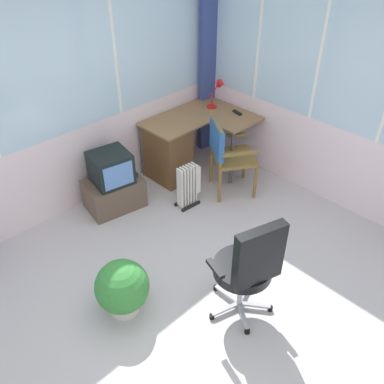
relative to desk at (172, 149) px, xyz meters
name	(u,v)px	position (x,y,z in m)	size (l,w,h in m)	color
ground	(199,300)	(-1.20, -1.68, -0.44)	(5.38, 5.03, 0.06)	#BCB5B8
north_window_panel	(57,93)	(-1.20, 0.37, 0.99)	(4.38, 0.07, 2.80)	silver
east_window_panel	(352,88)	(1.02, -1.68, 0.99)	(0.07, 4.03, 2.80)	silver
curtain_corner	(208,54)	(0.89, 0.24, 0.94)	(0.25, 0.07, 2.70)	#354483
desk	(172,149)	(0.00, 0.00, 0.00)	(1.27, 1.00, 0.75)	olive
desk_lamp	(219,89)	(0.79, -0.06, 0.58)	(0.23, 0.19, 0.37)	red
tv_remote	(237,113)	(0.81, -0.36, 0.35)	(0.04, 0.15, 0.02)	black
wooden_armchair	(224,149)	(0.21, -0.68, 0.19)	(0.67, 0.66, 0.93)	brown
office_chair	(249,265)	(-1.04, -2.08, 0.20)	(0.63, 0.59, 1.07)	#B7B7BF
tv_on_stand	(113,184)	(-0.92, -0.01, -0.09)	(0.71, 0.54, 0.72)	brown
space_heater	(189,185)	(-0.27, -0.59, -0.13)	(0.31, 0.19, 0.54)	white
potted_plant	(122,288)	(-1.76, -1.30, -0.12)	(0.47, 0.47, 0.54)	silver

